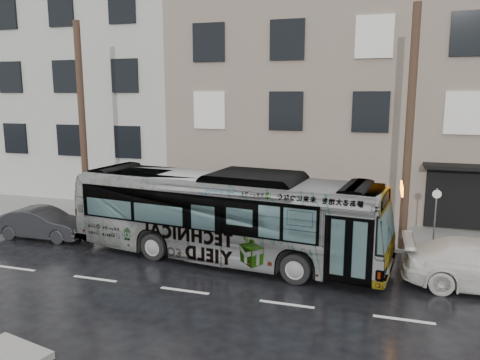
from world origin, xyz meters
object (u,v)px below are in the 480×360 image
Objects in this scene: utility_pole_rear at (82,124)px; sign_post at (435,220)px; bus at (225,215)px; dark_sedan at (43,223)px; utility_pole_front at (409,131)px.

utility_pole_rear is 15.46m from sign_post.
bus is at bearing -160.02° from sign_post.
utility_pole_rear is 4.79m from dark_sedan.
dark_sedan is at bearing -98.20° from utility_pole_rear.
bus is (7.73, -2.68, -3.01)m from utility_pole_rear.
utility_pole_rear is at bearing -10.97° from dark_sedan.
utility_pole_rear reaches higher than dark_sedan.
utility_pole_rear is 0.77× the size of bus.
utility_pole_front is at bearing 0.00° from utility_pole_rear.
utility_pole_front is 2.31× the size of dark_sedan.
sign_post is at bearing -63.08° from bus.
bus reaches higher than dark_sedan.
utility_pole_rear reaches higher than bus.
utility_pole_front is 7.45m from bus.
utility_pole_front is at bearing -59.92° from bus.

